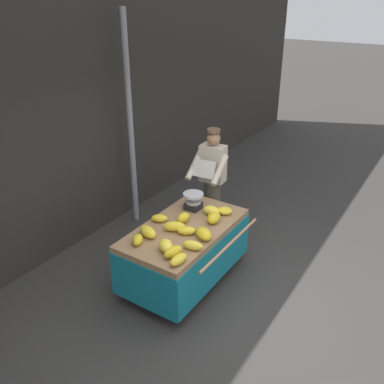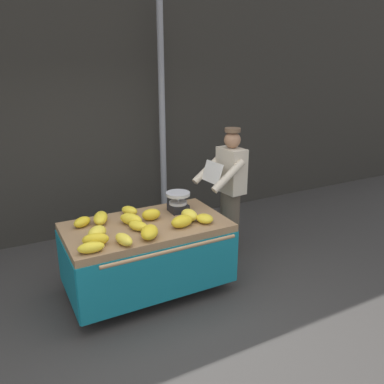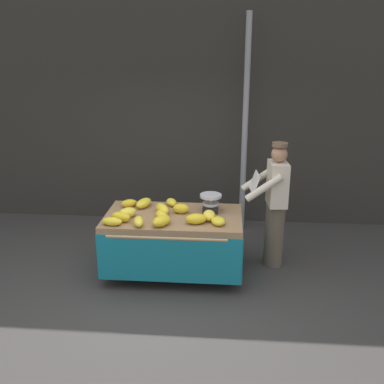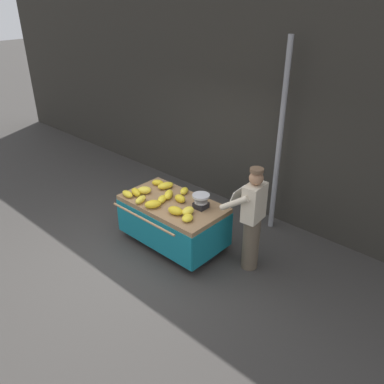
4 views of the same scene
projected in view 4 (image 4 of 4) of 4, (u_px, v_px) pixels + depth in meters
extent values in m
plane|color=#383533|center=(136.00, 257.00, 6.54)|extent=(60.00, 60.00, 0.00)
cube|color=#2D2B26|center=(241.00, 101.00, 7.36)|extent=(16.00, 0.24, 4.17)
cylinder|color=gray|center=(280.00, 141.00, 6.62)|extent=(0.09, 0.09, 3.35)
cube|color=#93704C|center=(173.00, 204.00, 6.52)|extent=(1.74, 0.97, 0.08)
cylinder|color=black|center=(143.00, 209.00, 7.18)|extent=(0.05, 0.79, 0.79)
cylinder|color=#B7B7BC|center=(141.00, 208.00, 7.19)|extent=(0.01, 0.14, 0.14)
cylinder|color=black|center=(209.00, 242.00, 6.23)|extent=(0.05, 0.79, 0.79)
cylinder|color=#B7B7BC|center=(210.00, 243.00, 6.22)|extent=(0.01, 0.14, 0.14)
cylinder|color=#4C4742|center=(190.00, 216.00, 6.98)|extent=(0.05, 0.05, 0.75)
cube|color=#147284|center=(152.00, 233.00, 6.36)|extent=(1.74, 0.02, 0.60)
cube|color=#147284|center=(193.00, 211.00, 7.00)|extent=(1.74, 0.02, 0.60)
cube|color=#147284|center=(139.00, 204.00, 7.20)|extent=(0.02, 0.97, 0.60)
cube|color=#147284|center=(213.00, 241.00, 6.16)|extent=(0.02, 0.97, 0.60)
cylinder|color=#93704C|center=(142.00, 219.00, 6.07)|extent=(1.39, 0.04, 0.04)
cube|color=black|center=(201.00, 205.00, 6.31)|extent=(0.20, 0.20, 0.09)
cylinder|color=#B7B7BC|center=(201.00, 200.00, 6.26)|extent=(0.02, 0.02, 0.11)
cylinder|color=#B7B7BC|center=(201.00, 196.00, 6.23)|extent=(0.28, 0.28, 0.04)
cylinder|color=#B7B7BC|center=(201.00, 202.00, 6.28)|extent=(0.21, 0.21, 0.03)
ellipsoid|color=yellow|center=(162.00, 199.00, 6.48)|extent=(0.23, 0.27, 0.10)
ellipsoid|color=yellow|center=(141.00, 200.00, 6.46)|extent=(0.17, 0.27, 0.11)
ellipsoid|color=gold|center=(175.00, 211.00, 6.12)|extent=(0.28, 0.20, 0.13)
ellipsoid|color=yellow|center=(188.00, 211.00, 6.11)|extent=(0.17, 0.24, 0.12)
ellipsoid|color=yellow|center=(166.00, 186.00, 6.89)|extent=(0.24, 0.33, 0.12)
ellipsoid|color=yellow|center=(169.00, 195.00, 6.59)|extent=(0.26, 0.30, 0.13)
ellipsoid|color=gold|center=(158.00, 183.00, 7.01)|extent=(0.24, 0.21, 0.11)
ellipsoid|color=yellow|center=(144.00, 190.00, 6.73)|extent=(0.28, 0.29, 0.13)
ellipsoid|color=gold|center=(136.00, 192.00, 6.67)|extent=(0.28, 0.19, 0.13)
ellipsoid|color=yellow|center=(187.00, 218.00, 5.96)|extent=(0.22, 0.24, 0.09)
ellipsoid|color=gold|center=(180.00, 199.00, 6.47)|extent=(0.22, 0.15, 0.13)
ellipsoid|color=yellow|center=(184.00, 191.00, 6.74)|extent=(0.21, 0.25, 0.10)
ellipsoid|color=yellow|center=(127.00, 194.00, 6.64)|extent=(0.26, 0.15, 0.10)
ellipsoid|color=gold|center=(153.00, 204.00, 6.30)|extent=(0.28, 0.32, 0.13)
cylinder|color=brown|center=(251.00, 243.00, 6.13)|extent=(0.26, 0.26, 0.88)
cube|color=beige|center=(254.00, 202.00, 5.79)|extent=(0.26, 0.40, 0.58)
sphere|color=#9E7051|center=(256.00, 178.00, 5.61)|extent=(0.21, 0.21, 0.21)
cylinder|color=brown|center=(257.00, 170.00, 5.55)|extent=(0.20, 0.20, 0.05)
cylinder|color=beige|center=(234.00, 203.00, 5.75)|extent=(0.48, 0.13, 0.37)
cylinder|color=beige|center=(249.00, 192.00, 6.05)|extent=(0.48, 0.13, 0.37)
cube|color=silver|center=(237.00, 195.00, 5.94)|extent=(0.12, 0.35, 0.25)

